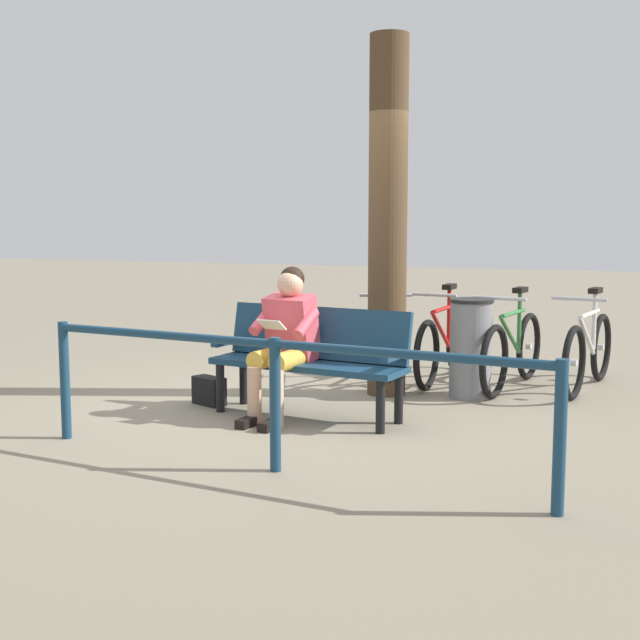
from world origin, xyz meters
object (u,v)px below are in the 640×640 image
tree_trunk (388,218)px  handbag (209,391)px  bench (312,353)px  bicycle_purple (513,350)px  person_reading (285,335)px  bicycle_orange (381,344)px  bicycle_blue (443,344)px  bicycle_green (588,351)px  litter_bin (471,348)px

tree_trunk → handbag: bearing=36.4°
bench → handbag: bench is taller
tree_trunk → bicycle_purple: tree_trunk is taller
person_reading → handbag: person_reading is taller
handbag → tree_trunk: bearing=-143.6°
bench → bicycle_purple: (-1.37, -1.65, -0.15)m
bicycle_purple → person_reading: bearing=-30.4°
handbag → bicycle_purple: size_ratio=0.18×
bicycle_purple → bicycle_orange: 1.25m
person_reading → bicycle_orange: 1.77m
bicycle_purple → bicycle_blue: (0.68, -0.14, 0.00)m
tree_trunk → bicycle_green: size_ratio=1.90×
bench → handbag: bearing=4.8°
handbag → bench: bearing=176.6°
bench → bicycle_orange: size_ratio=1.04×
handbag → bicycle_green: (-2.99, -1.78, 0.24)m
bicycle_green → bicycle_orange: size_ratio=1.05×
bench → person_reading: 0.27m
handbag → litter_bin: litter_bin is taller
bench → bicycle_blue: size_ratio=0.98×
bicycle_blue → bicycle_orange: (0.56, 0.22, 0.00)m
person_reading → bicycle_orange: (-0.29, -1.71, -0.31)m
handbag → bicycle_blue: bearing=-133.5°
person_reading → bicycle_purple: 2.38m
tree_trunk → bicycle_orange: size_ratio=1.99×
handbag → litter_bin: bearing=-152.4°
bicycle_green → tree_trunk: bearing=-53.3°
bench → litter_bin: litter_bin is taller
tree_trunk → person_reading: bearing=66.3°
person_reading → bicycle_purple: size_ratio=0.72×
bench → bicycle_green: size_ratio=0.99×
handbag → tree_trunk: tree_trunk is taller
bench → person_reading: bearing=47.6°
litter_bin → bicycle_orange: size_ratio=0.56×
person_reading → bicycle_green: (-2.20, -1.98, -0.31)m
bicycle_purple → bicycle_orange: size_ratio=1.05×
bicycle_purple → bicycle_blue: same height
bench → handbag: 1.04m
person_reading → litter_bin: 1.79m
bicycle_purple → bicycle_orange: same height
tree_trunk → bicycle_blue: (-0.35, -0.78, -1.22)m
bench → bicycle_orange: (-0.12, -1.57, -0.15)m
bicycle_purple → bicycle_blue: size_ratio=0.99×
person_reading → bicycle_orange: size_ratio=0.76×
bicycle_purple → bench: bearing=-29.4°
bicycle_orange → bicycle_green: bearing=76.1°
handbag → bicycle_purple: bicycle_purple is taller
tree_trunk → bench: bearing=71.8°
bench → bicycle_green: (-2.03, -1.83, -0.15)m
person_reading → bicycle_green: size_ratio=0.72×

